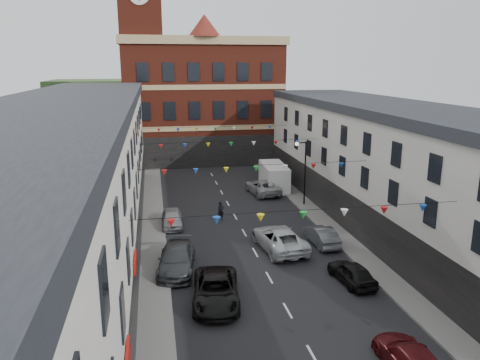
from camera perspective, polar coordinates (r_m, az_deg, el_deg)
ground at (r=29.23m, az=3.59°, el=-11.81°), size 160.00×160.00×0.00m
pavement_left at (r=30.25m, az=-10.40°, el=-10.94°), size 1.80×64.00×0.15m
pavement_right at (r=33.12m, az=14.53°, el=-8.91°), size 1.80×64.00×0.15m
terrace_left at (r=27.98m, az=-20.90°, el=-2.19°), size 8.40×56.00×10.70m
terrace_right at (r=33.18m, az=23.42°, el=-0.89°), size 8.40×56.00×9.70m
civic_building at (r=63.95m, az=-4.71°, el=9.80°), size 20.60×13.30×18.50m
clock_tower at (r=60.55m, az=-11.89°, el=15.77°), size 5.60×5.60×30.00m
distant_hill at (r=87.87m, az=-8.96°, el=8.73°), size 40.00×14.00×10.00m
street_lamp at (r=42.54m, az=7.65°, el=1.89°), size 1.10×0.36×6.00m
car_left_c at (r=26.14m, az=-2.96°, el=-13.25°), size 3.10×5.60×1.48m
car_left_d at (r=30.07m, az=-7.75°, el=-9.53°), size 2.85×5.56×1.54m
car_left_e at (r=37.95m, az=-8.29°, el=-4.64°), size 1.68×4.06×1.38m
car_right_c at (r=22.11m, az=20.15°, el=-19.90°), size 2.04×4.68×1.34m
car_right_d at (r=29.05m, az=13.47°, el=-10.92°), size 2.00×4.03×1.32m
car_right_e at (r=34.46m, az=9.92°, el=-6.68°), size 1.54×4.13×1.35m
car_right_f at (r=46.97m, az=2.75°, el=-0.83°), size 3.06×5.54×1.47m
moving_car at (r=33.16m, az=4.83°, el=-7.11°), size 3.25×6.03×1.61m
white_van at (r=48.89m, az=4.15°, el=0.41°), size 2.57×5.95×2.58m
pedestrian at (r=38.98m, az=-2.37°, el=-3.81°), size 0.69×0.57×1.62m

